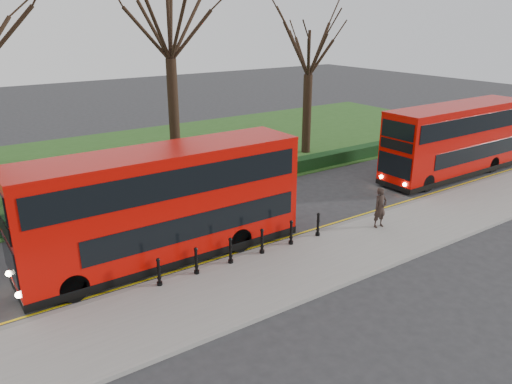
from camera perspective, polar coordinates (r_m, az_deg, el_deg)
ground at (r=21.12m, az=-1.78°, el=-6.09°), size 120.00×120.00×0.00m
pavement at (r=18.91m, az=3.25°, el=-9.10°), size 60.00×4.00×0.15m
kerb at (r=20.34m, az=-0.23°, el=-6.90°), size 60.00×0.25×0.16m
grass_verge at (r=33.92m, az=-15.77°, el=3.21°), size 60.00×18.00×0.06m
hedge at (r=26.51m, az=-9.84°, el=0.00°), size 60.00×0.90×0.80m
yellow_line_outer at (r=20.59m, az=-0.71°, el=-6.77°), size 60.00×0.10×0.01m
yellow_line_inner at (r=20.74m, az=-1.02°, el=-6.56°), size 60.00×0.10×0.01m
tree_mid at (r=28.78m, az=-9.98°, el=19.20°), size 8.01×8.01×12.52m
tree_right at (r=34.33m, az=6.09°, el=16.07°), size 6.28×6.28×9.82m
bollard_row at (r=19.53m, az=-1.08°, el=-6.20°), size 7.53×0.15×1.00m
bus_lead at (r=19.46m, az=-10.49°, el=-1.56°), size 11.13×2.56×4.43m
bus_rear at (r=31.99m, az=21.84°, el=5.48°), size 10.64×2.45×4.23m
pedestrian at (r=22.85m, az=14.01°, el=-1.74°), size 0.71×0.50×1.83m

